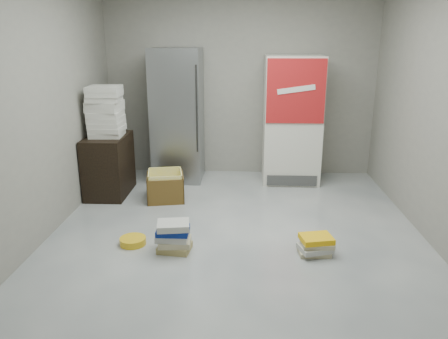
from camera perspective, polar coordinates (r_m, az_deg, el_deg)
ground at (r=4.59m, az=1.54°, el=-9.52°), size 5.00×5.00×0.00m
room_shell at (r=4.12m, az=1.74°, el=13.49°), size 4.04×5.04×2.82m
steel_fridge at (r=6.41m, az=-6.08°, el=7.02°), size 0.70×0.72×1.90m
coke_cooler at (r=6.37m, az=8.85°, el=6.44°), size 0.80×0.73×1.80m
wood_shelf at (r=6.03m, az=-14.79°, el=0.54°), size 0.50×0.80×0.80m
supply_box_stack at (r=5.87m, az=-15.21°, el=7.34°), size 0.44×0.44×0.65m
phonebook_stack_main at (r=4.39m, az=-6.58°, el=-8.68°), size 0.34×0.31×0.31m
phonebook_stack_side at (r=4.42m, az=11.87°, el=-9.63°), size 0.36×0.32×0.19m
cardboard_box at (r=5.75m, az=-7.65°, el=-2.40°), size 0.55×0.55×0.38m
bucket_lid at (r=4.64m, az=-11.81°, el=-9.13°), size 0.32×0.32×0.07m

